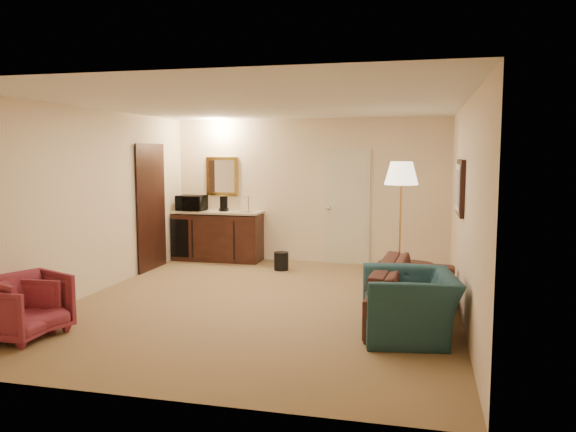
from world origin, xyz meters
name	(u,v)px	position (x,y,z in m)	size (l,w,h in m)	color
ground	(264,303)	(0.00, 0.00, 0.00)	(6.00, 6.00, 0.00)	olive
room_walls	(271,172)	(-0.10, 0.77, 1.72)	(5.02, 6.01, 2.61)	beige
wetbar_cabinet	(218,236)	(-1.65, 2.72, 0.46)	(1.64, 0.58, 0.92)	#371911
sofa	(415,282)	(1.95, -0.21, 0.44)	(2.27, 0.66, 0.89)	black
teal_armchair	(410,294)	(1.90, -0.94, 0.47)	(1.09, 0.71, 0.95)	#1D4149
rose_chair_near	(17,309)	(-2.15, -2.00, 0.33)	(0.65, 0.61, 0.67)	maroon
rose_chair_far	(28,301)	(-2.15, -1.82, 0.37)	(0.71, 0.67, 0.73)	maroon
coffee_table	(405,278)	(1.80, 1.00, 0.22)	(0.77, 0.52, 0.44)	black
floor_lamp	(400,224)	(1.70, 1.40, 0.93)	(0.50, 0.50, 1.87)	gold
waste_bin	(281,261)	(-0.30, 2.14, 0.15)	(0.25, 0.25, 0.31)	black
microwave	(191,201)	(-2.15, 2.67, 1.09)	(0.51, 0.28, 0.35)	black
coffee_maker	(224,204)	(-1.54, 2.72, 1.06)	(0.15, 0.15, 0.27)	black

